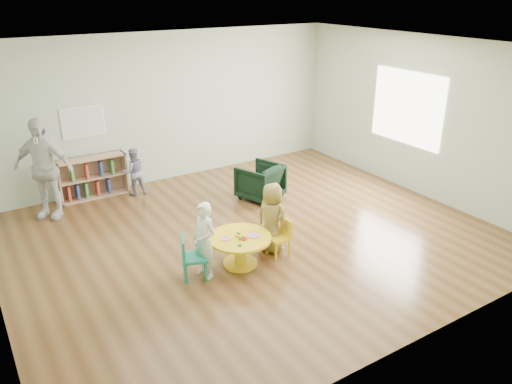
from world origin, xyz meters
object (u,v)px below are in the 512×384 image
(kid_chair_right, at_px, (281,236))
(adult_caretaker, at_px, (43,168))
(armchair, at_px, (260,182))
(toddler, at_px, (134,172))
(child_right, at_px, (272,218))
(kid_chair_left, at_px, (191,256))
(bookshelf, at_px, (92,177))
(activity_table, at_px, (240,245))
(child_left, at_px, (204,241))

(kid_chair_right, distance_m, adult_caretaker, 4.01)
(armchair, height_order, toddler, toddler)
(armchair, height_order, child_right, child_right)
(toddler, bearing_deg, kid_chair_left, 90.17)
(kid_chair_right, height_order, child_right, child_right)
(kid_chair_left, distance_m, child_right, 1.31)
(bookshelf, relative_size, adult_caretaker, 0.72)
(kid_chair_left, height_order, adult_caretaker, adult_caretaker)
(armchair, xyz_separation_m, adult_caretaker, (-3.34, 1.23, 0.52))
(kid_chair_right, height_order, toddler, toddler)
(activity_table, distance_m, kid_chair_left, 0.71)
(activity_table, height_order, kid_chair_left, kid_chair_left)
(bookshelf, xyz_separation_m, armchair, (2.51, -1.68, -0.05))
(adult_caretaker, bearing_deg, activity_table, -18.88)
(kid_chair_left, bearing_deg, armchair, 149.54)
(kid_chair_right, xyz_separation_m, adult_caretaker, (-2.51, 3.08, 0.55))
(adult_caretaker, bearing_deg, toddler, 44.54)
(armchair, relative_size, child_left, 0.67)
(armchair, distance_m, child_left, 2.69)
(kid_chair_right, relative_size, adult_caretaker, 0.32)
(toddler, bearing_deg, kid_chair_right, 113.72)
(kid_chair_left, xyz_separation_m, toddler, (0.34, 3.11, 0.12))
(bookshelf, bearing_deg, armchair, -33.79)
(kid_chair_left, relative_size, adult_caretaker, 0.36)
(armchair, bearing_deg, kid_chair_right, 45.13)
(activity_table, relative_size, armchair, 1.22)
(child_left, bearing_deg, toddler, 161.94)
(armchair, height_order, child_left, child_left)
(bookshelf, bearing_deg, activity_table, -73.28)
(activity_table, distance_m, child_right, 0.63)
(child_left, relative_size, child_right, 1.00)
(child_left, height_order, toddler, child_left)
(kid_chair_left, bearing_deg, child_right, 112.94)
(toddler, bearing_deg, armchair, 149.71)
(armchair, xyz_separation_m, child_left, (-2.00, -1.79, 0.20))
(kid_chair_right, distance_m, bookshelf, 3.91)
(activity_table, xyz_separation_m, armchair, (1.47, 1.79, 0.02))
(child_left, xyz_separation_m, child_right, (1.11, 0.10, -0.00))
(toddler, xyz_separation_m, adult_caretaker, (-1.51, -0.14, 0.40))
(kid_chair_left, xyz_separation_m, bookshelf, (-0.34, 3.42, 0.05))
(kid_chair_left, relative_size, kid_chair_right, 1.12)
(armchair, bearing_deg, activity_table, 30.07)
(bookshelf, height_order, toddler, toddler)
(bookshelf, distance_m, child_left, 3.51)
(child_left, distance_m, adult_caretaker, 3.32)
(armchair, relative_size, toddler, 0.79)
(activity_table, height_order, adult_caretaker, adult_caretaker)
(child_left, bearing_deg, kid_chair_right, 72.20)
(child_left, bearing_deg, bookshelf, 173.34)
(kid_chair_right, relative_size, toddler, 0.61)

